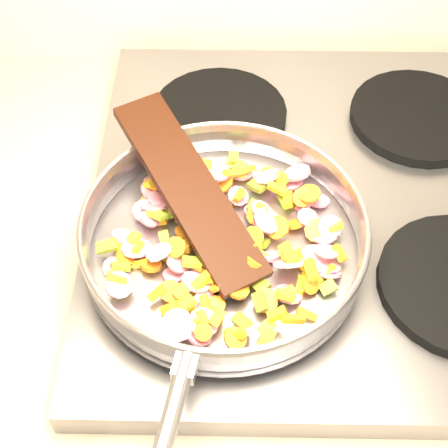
{
  "coord_description": "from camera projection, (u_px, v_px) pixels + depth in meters",
  "views": [
    {
      "loc": [
        -0.82,
        1.14,
        1.54
      ],
      "look_at": [
        -0.83,
        1.56,
        1.0
      ],
      "focal_mm": 50.0,
      "sensor_mm": 36.0,
      "label": 1
    }
  ],
  "objects": [
    {
      "name": "cooktop",
      "position": [
        324.0,
        204.0,
        0.81
      ],
      "size": [
        0.6,
        0.6,
        0.04
      ],
      "primitive_type": "cube",
      "color": "#939399",
      "rests_on": "counter_top"
    },
    {
      "name": "grate_fl",
      "position": [
        214.0,
        281.0,
        0.71
      ],
      "size": [
        0.19,
        0.19,
        0.02
      ],
      "primitive_type": "cylinder",
      "color": "black",
      "rests_on": "cooktop"
    },
    {
      "name": "grate_bl",
      "position": [
        219.0,
        114.0,
        0.88
      ],
      "size": [
        0.19,
        0.19,
        0.02
      ],
      "primitive_type": "cylinder",
      "color": "black",
      "rests_on": "cooktop"
    },
    {
      "name": "grate_br",
      "position": [
        418.0,
        117.0,
        0.88
      ],
      "size": [
        0.19,
        0.19,
        0.02
      ],
      "primitive_type": "cylinder",
      "color": "black",
      "rests_on": "cooktop"
    },
    {
      "name": "saute_pan",
      "position": [
        224.0,
        235.0,
        0.7
      ],
      "size": [
        0.36,
        0.52,
        0.05
      ],
      "rotation": [
        0.0,
        0.0,
        -0.2
      ],
      "color": "#9E9EA5",
      "rests_on": "grate_fl"
    },
    {
      "name": "vegetable_heap",
      "position": [
        227.0,
        240.0,
        0.71
      ],
      "size": [
        0.28,
        0.27,
        0.05
      ],
      "color": "olive",
      "rests_on": "saute_pan"
    },
    {
      "name": "wooden_spatula",
      "position": [
        189.0,
        188.0,
        0.71
      ],
      "size": [
        0.19,
        0.26,
        0.07
      ],
      "primitive_type": "cube",
      "rotation": [
        0.0,
        -0.2,
        2.12
      ],
      "color": "black",
      "rests_on": "saute_pan"
    }
  ]
}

